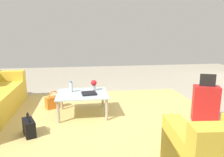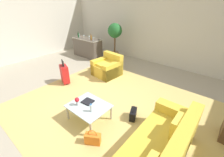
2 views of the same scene
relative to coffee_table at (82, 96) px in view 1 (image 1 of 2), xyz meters
name	(u,v)px [view 1 (image 1 of 2)]	position (x,y,z in m)	size (l,w,h in m)	color
ground_plane	(108,124)	(-0.40, 0.50, -0.36)	(12.00, 12.00, 0.00)	#A89E89
area_rug	(70,132)	(0.20, 0.70, -0.36)	(5.20, 4.40, 0.01)	tan
coffee_table	(82,96)	(0.00, 0.00, 0.00)	(0.92, 0.77, 0.41)	silver
water_bottle	(71,87)	(0.20, -0.10, 0.15)	(0.06, 0.06, 0.20)	silver
coffee_table_book	(89,93)	(-0.12, 0.08, 0.07)	(0.25, 0.24, 0.03)	black
flower_vase	(94,84)	(-0.22, -0.15, 0.17)	(0.11, 0.11, 0.21)	#B2B7BC
suitcase_red	(206,103)	(-2.00, 0.70, -0.01)	(0.45, 0.35, 0.85)	red
handbag_black	(29,127)	(0.80, 0.71, -0.23)	(0.25, 0.35, 0.36)	black
handbag_orange	(54,102)	(0.57, -0.44, -0.23)	(0.35, 0.28, 0.36)	orange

